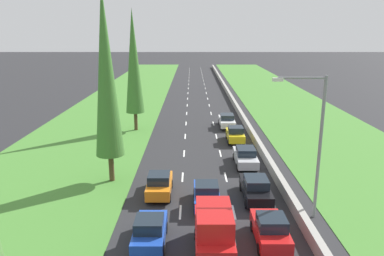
# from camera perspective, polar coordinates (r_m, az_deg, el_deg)

# --- Properties ---
(ground_plane) EXTENTS (300.00, 300.00, 0.00)m
(ground_plane) POSITION_cam_1_polar(r_m,az_deg,el_deg) (62.22, 0.90, 4.03)
(ground_plane) COLOR #28282B
(ground_plane) RESTS_ON ground
(grass_verge_left) EXTENTS (14.00, 140.00, 0.04)m
(grass_verge_left) POSITION_cam_1_polar(r_m,az_deg,el_deg) (63.30, -10.65, 3.98)
(grass_verge_left) COLOR #478433
(grass_verge_left) RESTS_ON ground
(grass_verge_right) EXTENTS (14.00, 140.00, 0.04)m
(grass_verge_right) POSITION_cam_1_polar(r_m,az_deg,el_deg) (64.07, 13.87, 3.93)
(grass_verge_right) COLOR #478433
(grass_verge_right) RESTS_ON ground
(median_barrier) EXTENTS (0.44, 120.00, 0.85)m
(median_barrier) POSITION_cam_1_polar(r_m,az_deg,el_deg) (62.50, 6.15, 4.39)
(median_barrier) COLOR #9E9B93
(median_barrier) RESTS_ON ground
(lane_markings) EXTENTS (3.64, 116.00, 0.01)m
(lane_markings) POSITION_cam_1_polar(r_m,az_deg,el_deg) (62.22, 0.90, 4.04)
(lane_markings) COLOR white
(lane_markings) RESTS_ON ground
(red_van_centre_lane) EXTENTS (1.96, 4.90, 2.82)m
(red_van_centre_lane) POSITION_cam_1_polar(r_m,az_deg,el_deg) (20.01, 3.32, -15.63)
(red_van_centre_lane) COLOR red
(red_van_centre_lane) RESTS_ON ground
(red_hatchback_right_lane) EXTENTS (1.74, 3.90, 1.72)m
(red_hatchback_right_lane) POSITION_cam_1_polar(r_m,az_deg,el_deg) (21.80, 11.90, -14.93)
(red_hatchback_right_lane) COLOR red
(red_hatchback_right_lane) RESTS_ON ground
(black_sedan_right_lane) EXTENTS (1.82, 4.50, 1.64)m
(black_sedan_right_lane) POSITION_cam_1_polar(r_m,az_deg,el_deg) (26.75, 9.71, -9.07)
(black_sedan_right_lane) COLOR black
(black_sedan_right_lane) RESTS_ON ground
(blue_hatchback_centre_lane) EXTENTS (1.74, 3.90, 1.72)m
(blue_hatchback_centre_lane) POSITION_cam_1_polar(r_m,az_deg,el_deg) (25.41, 2.23, -10.12)
(blue_hatchback_centre_lane) COLOR #1E47B7
(blue_hatchback_centre_lane) RESTS_ON ground
(silver_sedan_right_lane) EXTENTS (1.82, 4.50, 1.64)m
(silver_sedan_right_lane) POSITION_cam_1_polar(r_m,az_deg,el_deg) (33.07, 8.16, -4.32)
(silver_sedan_right_lane) COLOR silver
(silver_sedan_right_lane) RESTS_ON ground
(blue_hatchback_left_lane) EXTENTS (1.74, 3.90, 1.72)m
(blue_hatchback_left_lane) POSITION_cam_1_polar(r_m,az_deg,el_deg) (21.32, -6.48, -15.41)
(blue_hatchback_left_lane) COLOR #1E47B7
(blue_hatchback_left_lane) RESTS_ON ground
(orange_hatchback_left_lane) EXTENTS (1.74, 3.90, 1.72)m
(orange_hatchback_left_lane) POSITION_cam_1_polar(r_m,az_deg,el_deg) (27.06, -5.01, -8.56)
(orange_hatchback_left_lane) COLOR orange
(orange_hatchback_left_lane) RESTS_ON ground
(yellow_hatchback_right_lane) EXTENTS (1.74, 3.90, 1.72)m
(yellow_hatchback_right_lane) POSITION_cam_1_polar(r_m,az_deg,el_deg) (39.79, 6.63, -0.96)
(yellow_hatchback_right_lane) COLOR yellow
(yellow_hatchback_right_lane) RESTS_ON ground
(white_sedan_right_lane) EXTENTS (1.82, 4.50, 1.64)m
(white_sedan_right_lane) POSITION_cam_1_polar(r_m,az_deg,el_deg) (45.84, 5.34, 1.14)
(white_sedan_right_lane) COLOR white
(white_sedan_right_lane) RESTS_ON ground
(poplar_tree_second) EXTENTS (2.17, 2.17, 14.80)m
(poplar_tree_second) POSITION_cam_1_polar(r_m,az_deg,el_deg) (28.27, -13.04, 8.14)
(poplar_tree_second) COLOR #4C3823
(poplar_tree_second) RESTS_ON ground
(poplar_tree_third) EXTENTS (2.15, 2.15, 13.99)m
(poplar_tree_third) POSITION_cam_1_polar(r_m,az_deg,el_deg) (43.53, -8.95, 9.96)
(poplar_tree_third) COLOR #4C3823
(poplar_tree_third) RESTS_ON ground
(street_light_mast) EXTENTS (3.20, 0.28, 9.00)m
(street_light_mast) POSITION_cam_1_polar(r_m,az_deg,el_deg) (23.62, 18.30, -1.45)
(street_light_mast) COLOR gray
(street_light_mast) RESTS_ON ground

